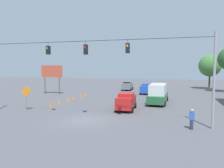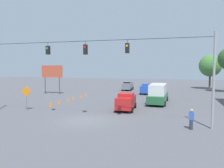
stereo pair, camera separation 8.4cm
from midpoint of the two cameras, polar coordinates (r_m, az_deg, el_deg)
ground_plane at (r=20.90m, az=-7.32°, el=-9.48°), size 140.00×140.00×0.00m
overhead_signal_span at (r=20.70m, az=-6.88°, el=4.15°), size 22.37×0.38×7.85m
sedan_red_crossing_near at (r=25.53m, az=3.64°, el=-4.49°), size 2.21×4.41×1.99m
sedan_grey_withflow_deep at (r=46.66m, az=4.01°, el=-0.42°), size 2.18×4.37×1.88m
sedan_blue_oncoming_deep at (r=40.72m, az=9.09°, el=-1.20°), size 2.35×4.12×1.89m
box_truck_green_oncoming_far at (r=30.80m, az=11.87°, el=-2.47°), size 2.56×7.31×2.66m
traffic_cone_nearest at (r=28.81m, az=-15.82°, el=-5.06°), size 0.32×0.32×0.64m
traffic_cone_second at (r=30.34m, az=-13.78°, el=-4.53°), size 0.32×0.32×0.64m
traffic_cone_third at (r=32.27m, az=-11.52°, el=-3.95°), size 0.32×0.32×0.64m
traffic_cone_fourth at (r=34.10m, az=-10.10°, el=-3.47°), size 0.32×0.32×0.64m
traffic_cone_fifth at (r=36.11m, az=-8.20°, el=-2.99°), size 0.32×0.32×0.64m
traffic_cone_farthest at (r=38.16m, az=-7.09°, el=-2.57°), size 0.32×0.32×0.64m
roadside_billboard at (r=41.46m, az=-15.51°, el=2.75°), size 4.26×0.16×5.26m
work_zone_sign at (r=26.95m, az=-21.55°, el=-2.29°), size 1.27×0.06×2.84m
pedestrian at (r=18.89m, az=19.99°, el=-8.63°), size 0.40×0.28×1.68m
tree_horizon_left at (r=53.07m, az=24.18°, el=4.39°), size 4.83×4.83×7.67m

